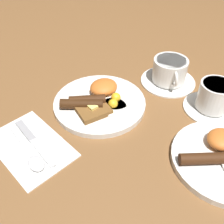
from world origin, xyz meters
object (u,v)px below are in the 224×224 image
teacup_near (169,73)px  spoon (33,158)px  teacup_far (214,98)px  knife (33,139)px  breakfast_plate_near (99,101)px

teacup_near → spoon: size_ratio=0.98×
teacup_far → spoon: bearing=-16.8°
teacup_far → knife: (0.42, -0.18, -0.03)m
knife → spoon: size_ratio=1.05×
breakfast_plate_near → spoon: breakfast_plate_near is taller
breakfast_plate_near → knife: (0.20, 0.01, -0.01)m
breakfast_plate_near → teacup_near: (-0.22, 0.04, 0.02)m
knife → teacup_near: bearing=84.5°
teacup_near → teacup_far: 0.15m
teacup_far → breakfast_plate_near: bearing=-40.8°
spoon → teacup_far: bearing=73.8°
breakfast_plate_near → spoon: 0.23m
breakfast_plate_near → knife: 0.20m
breakfast_plate_near → teacup_far: teacup_far is taller
teacup_near → knife: (0.42, -0.03, -0.03)m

